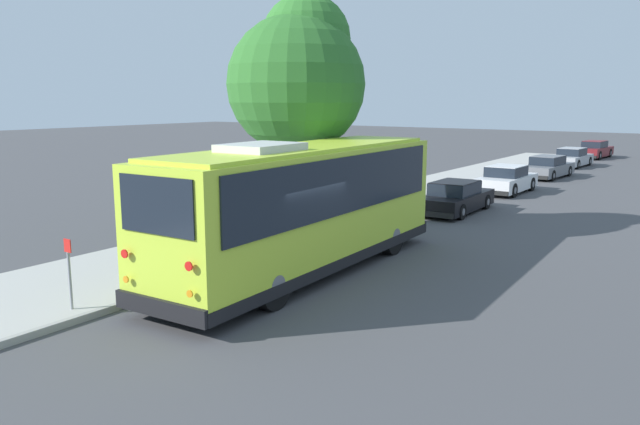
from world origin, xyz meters
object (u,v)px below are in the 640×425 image
at_px(parked_sedan_maroon, 595,150).
at_px(sign_post_near, 70,273).
at_px(parked_sedan_gray, 548,168).
at_px(parked_sedan_silver, 572,158).
at_px(parked_sedan_white, 506,180).
at_px(shuttle_bus, 305,202).
at_px(parked_sedan_black, 455,198).
at_px(street_tree, 298,75).
at_px(sign_post_far, 129,263).

relative_size(parked_sedan_maroon, sign_post_near, 3.12).
bearing_deg(parked_sedan_gray, parked_sedan_silver, 6.59).
bearing_deg(parked_sedan_white, parked_sedan_silver, 2.17).
relative_size(shuttle_bus, parked_sedan_silver, 2.33).
bearing_deg(shuttle_bus, parked_sedan_black, -0.87).
distance_m(parked_sedan_white, street_tree, 14.50).
relative_size(parked_sedan_silver, sign_post_near, 2.96).
distance_m(street_tree, sign_post_far, 8.66).
xyz_separation_m(sign_post_near, sign_post_far, (1.49, 0.00, -0.11)).
bearing_deg(parked_sedan_maroon, parked_sedan_gray, -174.14).
bearing_deg(shuttle_bus, parked_sedan_white, -1.19).
bearing_deg(parked_sedan_white, parked_sedan_maroon, 1.97).
height_order(parked_sedan_maroon, sign_post_near, sign_post_near).
relative_size(sign_post_near, sign_post_far, 1.12).
distance_m(shuttle_bus, parked_sedan_silver, 31.20).
height_order(parked_sedan_white, sign_post_far, sign_post_far).
xyz_separation_m(parked_sedan_black, parked_sedan_white, (6.40, 0.06, 0.04)).
bearing_deg(parked_sedan_white, sign_post_far, 176.36).
distance_m(shuttle_bus, sign_post_far, 4.62).
bearing_deg(parked_sedan_gray, sign_post_near, -179.31).
bearing_deg(parked_sedan_gray, street_tree, 177.30).
bearing_deg(sign_post_far, parked_sedan_black, -6.95).
height_order(parked_sedan_maroon, street_tree, street_tree).
bearing_deg(parked_sedan_black, sign_post_far, 171.99).
height_order(parked_sedan_silver, sign_post_near, sign_post_near).
bearing_deg(parked_sedan_black, shuttle_bus, -179.67).
distance_m(parked_sedan_maroon, sign_post_near, 44.13).
distance_m(shuttle_bus, parked_sedan_white, 16.98).
height_order(parked_sedan_black, parked_sedan_silver, parked_sedan_silver).
relative_size(parked_sedan_gray, sign_post_far, 3.54).
bearing_deg(parked_sedan_white, shuttle_bus, -177.89).
xyz_separation_m(parked_sedan_black, parked_sedan_gray, (13.58, 0.04, 0.01)).
bearing_deg(sign_post_far, parked_sedan_gray, -3.53).
bearing_deg(parked_sedan_gray, parked_sedan_maroon, 5.57).
relative_size(parked_sedan_white, street_tree, 0.57).
distance_m(parked_sedan_black, sign_post_far, 14.65).
relative_size(shuttle_bus, street_tree, 1.35).
relative_size(parked_sedan_silver, sign_post_far, 3.32).
distance_m(shuttle_bus, parked_sedan_maroon, 38.64).
bearing_deg(parked_sedan_maroon, sign_post_near, -177.42).
xyz_separation_m(parked_sedan_silver, sign_post_far, (-35.17, 1.42, 0.24)).
bearing_deg(parked_sedan_gray, shuttle_bus, -175.26).
height_order(parked_sedan_white, parked_sedan_maroon, parked_sedan_maroon).
bearing_deg(parked_sedan_maroon, street_tree, -179.02).
relative_size(parked_sedan_gray, street_tree, 0.62).
bearing_deg(parked_sedan_black, parked_sedan_maroon, -0.20).
bearing_deg(parked_sedan_maroon, parked_sedan_black, -174.80).
distance_m(parked_sedan_black, parked_sedan_silver, 20.64).
xyz_separation_m(parked_sedan_black, parked_sedan_maroon, (28.08, 0.42, 0.04)).
xyz_separation_m(parked_sedan_black, parked_sedan_silver, (20.64, 0.35, 0.00)).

